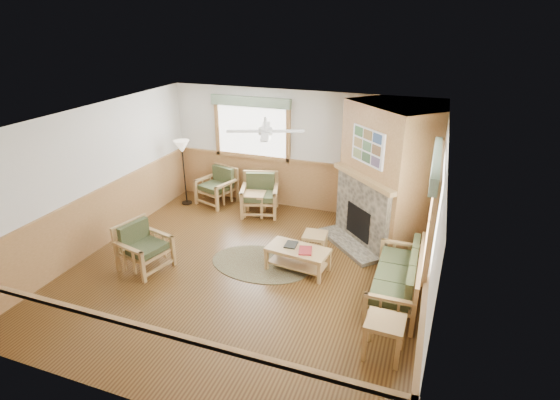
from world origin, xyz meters
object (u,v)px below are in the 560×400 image
(armchair_back_left, at_px, (217,186))
(floor_lamp_right, at_px, (398,217))
(sofa, at_px, (396,276))
(floor_lamp_left, at_px, (184,173))
(footstool, at_px, (315,243))
(end_table_chairs, at_px, (255,204))
(end_table_sofa, at_px, (384,338))
(armchair_back_right, at_px, (260,195))
(armchair_left, at_px, (144,247))
(coffee_table, at_px, (298,259))

(armchair_back_left, bearing_deg, floor_lamp_right, 2.60)
(sofa, height_order, floor_lamp_left, floor_lamp_left)
(floor_lamp_left, bearing_deg, footstool, -18.54)
(armchair_back_left, bearing_deg, end_table_chairs, 1.61)
(end_table_chairs, bearing_deg, sofa, -32.60)
(floor_lamp_right, bearing_deg, end_table_sofa, -86.82)
(floor_lamp_left, relative_size, floor_lamp_right, 0.94)
(armchair_back_left, xyz_separation_m, floor_lamp_left, (-0.68, -0.27, 0.35))
(end_table_sofa, xyz_separation_m, floor_lamp_left, (-5.10, 3.51, 0.50))
(armchair_back_left, distance_m, armchair_back_right, 1.19)
(armchair_left, bearing_deg, floor_lamp_right, -51.50)
(armchair_back_left, relative_size, armchair_left, 1.03)
(floor_lamp_left, bearing_deg, coffee_table, -29.27)
(end_table_sofa, xyz_separation_m, footstool, (-1.59, 2.33, -0.09))
(sofa, relative_size, armchair_back_right, 1.99)
(sofa, distance_m, floor_lamp_left, 5.55)
(armchair_back_left, height_order, floor_lamp_right, floor_lamp_right)
(floor_lamp_left, bearing_deg, floor_lamp_right, -9.87)
(footstool, xyz_separation_m, floor_lamp_left, (-3.51, 1.18, 0.59))
(sofa, bearing_deg, end_table_sofa, 0.04)
(armchair_back_right, bearing_deg, end_table_sofa, -64.93)
(end_table_chairs, bearing_deg, floor_lamp_left, 178.59)
(armchair_left, distance_m, coffee_table, 2.70)
(coffee_table, bearing_deg, armchair_back_left, 148.11)
(end_table_sofa, bearing_deg, sofa, 90.00)
(footstool, bearing_deg, end_table_chairs, 146.66)
(sofa, bearing_deg, footstool, -121.76)
(armchair_left, distance_m, end_table_chairs, 2.87)
(end_table_sofa, height_order, floor_lamp_right, floor_lamp_right)
(floor_lamp_left, height_order, floor_lamp_right, floor_lamp_right)
(footstool, xyz_separation_m, floor_lamp_right, (1.45, 0.31, 0.64))
(armchair_left, xyz_separation_m, floor_lamp_left, (-0.84, 2.75, 0.36))
(end_table_sofa, bearing_deg, armchair_back_left, 139.48)
(armchair_left, bearing_deg, floor_lamp_left, 30.76)
(sofa, xyz_separation_m, armchair_back_right, (-3.24, 2.25, 0.04))
(floor_lamp_right, bearing_deg, armchair_left, -155.29)
(armchair_back_right, relative_size, floor_lamp_left, 0.57)
(armchair_left, xyz_separation_m, floor_lamp_right, (4.11, 1.89, 0.41))
(armchair_back_right, relative_size, footstool, 2.05)
(armchair_left, height_order, floor_lamp_right, floor_lamp_right)
(coffee_table, relative_size, end_table_chairs, 2.06)
(armchair_left, relative_size, end_table_chairs, 1.59)
(armchair_back_right, height_order, floor_lamp_left, floor_lamp_left)
(floor_lamp_left, bearing_deg, armchair_back_left, 21.62)
(footstool, bearing_deg, coffee_table, -98.20)
(armchair_left, distance_m, end_table_sofa, 4.33)
(sofa, bearing_deg, floor_lamp_left, -112.95)
(armchair_left, height_order, end_table_chairs, armchair_left)
(armchair_back_right, distance_m, armchair_left, 3.02)
(end_table_chairs, xyz_separation_m, end_table_sofa, (3.31, -3.46, 0.01))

